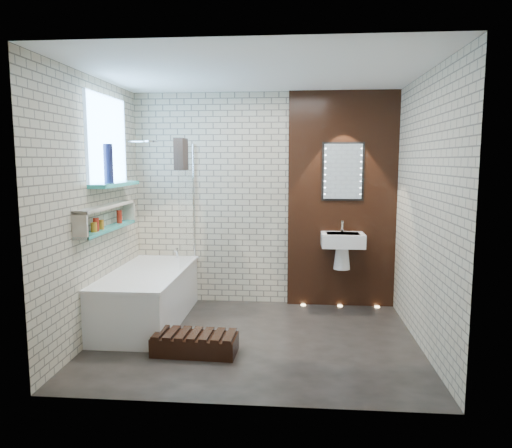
# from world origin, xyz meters

# --- Properties ---
(ground) EXTENTS (3.20, 3.20, 0.00)m
(ground) POSITION_xyz_m (0.00, 0.00, 0.00)
(ground) COLOR black
(ground) RESTS_ON ground
(room_shell) EXTENTS (3.24, 3.20, 2.60)m
(room_shell) POSITION_xyz_m (0.00, 0.00, 1.30)
(room_shell) COLOR #B6AB91
(room_shell) RESTS_ON ground
(walnut_panel) EXTENTS (1.30, 0.06, 2.60)m
(walnut_panel) POSITION_xyz_m (0.95, 1.27, 1.30)
(walnut_panel) COLOR black
(walnut_panel) RESTS_ON ground
(clerestory_window) EXTENTS (0.18, 1.00, 0.94)m
(clerestory_window) POSITION_xyz_m (-1.57, 0.35, 1.90)
(clerestory_window) COLOR #7FADE0
(clerestory_window) RESTS_ON room_shell
(display_niche) EXTENTS (0.14, 1.30, 0.26)m
(display_niche) POSITION_xyz_m (-1.53, 0.15, 1.20)
(display_niche) COLOR teal
(display_niche) RESTS_ON room_shell
(bathtub) EXTENTS (0.79, 1.74, 0.70)m
(bathtub) POSITION_xyz_m (-1.22, 0.45, 0.29)
(bathtub) COLOR white
(bathtub) RESTS_ON ground
(bath_screen) EXTENTS (0.01, 0.78, 1.40)m
(bath_screen) POSITION_xyz_m (-0.87, 0.89, 1.28)
(bath_screen) COLOR white
(bath_screen) RESTS_ON bathtub
(towel) EXTENTS (0.10, 0.27, 0.35)m
(towel) POSITION_xyz_m (-0.87, 0.65, 1.85)
(towel) COLOR #292420
(towel) RESTS_ON bath_screen
(shower_head) EXTENTS (0.18, 0.18, 0.02)m
(shower_head) POSITION_xyz_m (-1.30, 0.95, 2.00)
(shower_head) COLOR silver
(shower_head) RESTS_ON room_shell
(washbasin) EXTENTS (0.50, 0.36, 0.58)m
(washbasin) POSITION_xyz_m (0.95, 1.07, 0.79)
(washbasin) COLOR white
(washbasin) RESTS_ON walnut_panel
(led_mirror) EXTENTS (0.50, 0.02, 0.70)m
(led_mirror) POSITION_xyz_m (0.95, 1.23, 1.65)
(led_mirror) COLOR black
(led_mirror) RESTS_ON walnut_panel
(walnut_step) EXTENTS (0.79, 0.38, 0.17)m
(walnut_step) POSITION_xyz_m (-0.52, -0.39, 0.09)
(walnut_step) COLOR black
(walnut_step) RESTS_ON ground
(niche_bottles) EXTENTS (0.06, 0.73, 0.14)m
(niche_bottles) POSITION_xyz_m (-1.53, 0.07, 1.16)
(niche_bottles) COLOR maroon
(niche_bottles) RESTS_ON display_niche
(sill_vases) EXTENTS (0.09, 0.09, 0.40)m
(sill_vases) POSITION_xyz_m (-1.50, 0.15, 1.75)
(sill_vases) COLOR #141839
(sill_vases) RESTS_ON clerestory_window
(floor_uplights) EXTENTS (0.96, 0.06, 0.01)m
(floor_uplights) POSITION_xyz_m (0.95, 1.20, 0.01)
(floor_uplights) COLOR #FFD899
(floor_uplights) RESTS_ON ground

